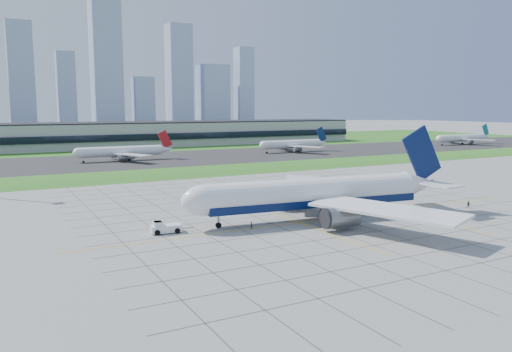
# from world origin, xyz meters

# --- Properties ---
(ground) EXTENTS (1400.00, 1400.00, 0.00)m
(ground) POSITION_xyz_m (0.00, 0.00, 0.00)
(ground) COLOR #9A9A94
(ground) RESTS_ON ground
(grass_median) EXTENTS (700.00, 35.00, 0.04)m
(grass_median) POSITION_xyz_m (0.00, 90.00, 0.02)
(grass_median) COLOR #25661D
(grass_median) RESTS_ON ground
(asphalt_taxiway) EXTENTS (700.00, 75.00, 0.04)m
(asphalt_taxiway) POSITION_xyz_m (0.00, 145.00, 0.03)
(asphalt_taxiway) COLOR #383838
(asphalt_taxiway) RESTS_ON ground
(grass_far) EXTENTS (700.00, 145.00, 0.04)m
(grass_far) POSITION_xyz_m (0.00, 255.00, 0.02)
(grass_far) COLOR #25661D
(grass_far) RESTS_ON ground
(apron_markings) EXTENTS (120.00, 130.00, 0.03)m
(apron_markings) POSITION_xyz_m (0.43, 11.09, 0.02)
(apron_markings) COLOR #474744
(apron_markings) RESTS_ON ground
(terminal) EXTENTS (260.00, 43.00, 15.80)m
(terminal) POSITION_xyz_m (40.00, 229.87, 7.89)
(terminal) COLOR #B7B7B2
(terminal) RESTS_ON ground
(city_skyline) EXTENTS (523.00, 32.40, 160.00)m
(city_skyline) POSITION_xyz_m (-8.71, 520.00, 59.09)
(city_skyline) COLOR #94A4C2
(city_skyline) RESTS_ON ground
(airliner) EXTENTS (65.78, 66.31, 20.73)m
(airliner) POSITION_xyz_m (-4.97, -0.90, 5.67)
(airliner) COLOR white
(airliner) RESTS_ON ground
(pushback_tug) EXTENTS (8.89, 3.66, 2.44)m
(pushback_tug) POSITION_xyz_m (-38.87, 3.10, 1.09)
(pushback_tug) COLOR white
(pushback_tug) RESTS_ON ground
(crew_near) EXTENTS (0.67, 0.65, 1.55)m
(crew_near) POSITION_xyz_m (-21.99, -2.29, 0.78)
(crew_near) COLOR black
(crew_near) RESTS_ON ground
(crew_far) EXTENTS (1.09, 1.11, 1.80)m
(crew_far) POSITION_xyz_m (35.83, -8.95, 0.90)
(crew_far) COLOR black
(crew_far) RESTS_ON ground
(distant_jet_1) EXTENTS (44.60, 42.66, 14.08)m
(distant_jet_1) POSITION_xyz_m (-13.29, 144.85, 4.49)
(distant_jet_1) COLOR white
(distant_jet_1) RESTS_ON ground
(distant_jet_2) EXTENTS (42.17, 42.66, 14.08)m
(distant_jet_2) POSITION_xyz_m (82.47, 146.03, 4.49)
(distant_jet_2) COLOR white
(distant_jet_2) RESTS_ON ground
(distant_jet_3) EXTENTS (48.78, 42.66, 14.08)m
(distant_jet_3) POSITION_xyz_m (215.36, 140.27, 4.49)
(distant_jet_3) COLOR white
(distant_jet_3) RESTS_ON ground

